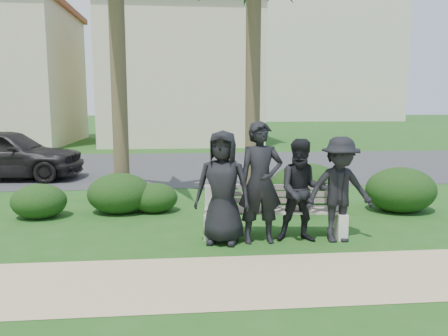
{
  "coord_description": "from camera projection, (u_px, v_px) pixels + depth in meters",
  "views": [
    {
      "loc": [
        -0.99,
        -6.73,
        2.07
      ],
      "look_at": [
        -0.26,
        1.0,
        0.94
      ],
      "focal_mm": 35.0,
      "sensor_mm": 36.0,
      "label": 1
    }
  ],
  "objects": [
    {
      "name": "ground",
      "position": [
        246.0,
        235.0,
        7.02
      ],
      "size": [
        160.0,
        160.0,
        0.0
      ],
      "primitive_type": "plane",
      "color": "#1C4C15",
      "rests_on": "ground"
    },
    {
      "name": "footpath",
      "position": [
        267.0,
        279.0,
        5.25
      ],
      "size": [
        30.0,
        1.6,
        0.01
      ],
      "primitive_type": "cube",
      "color": "tan",
      "rests_on": "ground"
    },
    {
      "name": "asphalt_street",
      "position": [
        212.0,
        166.0,
        14.9
      ],
      "size": [
        160.0,
        8.0,
        0.01
      ],
      "primitive_type": "cube",
      "color": "#2D2D30",
      "rests_on": "ground"
    },
    {
      "name": "stucco_bldg_right",
      "position": [
        182.0,
        76.0,
        24.13
      ],
      "size": [
        8.4,
        8.4,
        7.3
      ],
      "color": "beige",
      "rests_on": "ground"
    },
    {
      "name": "hotel_tower",
      "position": [
        289.0,
        22.0,
        60.58
      ],
      "size": [
        26.0,
        18.0,
        37.3
      ],
      "color": "beige",
      "rests_on": "ground"
    },
    {
      "name": "park_bench",
      "position": [
        274.0,
        214.0,
        6.92
      ],
      "size": [
        2.26,
        0.72,
        0.77
      ],
      "rotation": [
        0.0,
        0.0,
        -0.1
      ],
      "color": "#9F9485",
      "rests_on": "ground"
    },
    {
      "name": "man_a",
      "position": [
        223.0,
        187.0,
        6.5
      ],
      "size": [
        0.95,
        0.75,
        1.7
      ],
      "primitive_type": "imported",
      "rotation": [
        0.0,
        0.0,
        -0.29
      ],
      "color": "black",
      "rests_on": "ground"
    },
    {
      "name": "man_b",
      "position": [
        261.0,
        183.0,
        6.51
      ],
      "size": [
        0.68,
        0.46,
        1.83
      ],
      "primitive_type": "imported",
      "rotation": [
        0.0,
        0.0,
        0.03
      ],
      "color": "black",
      "rests_on": "ground"
    },
    {
      "name": "man_c",
      "position": [
        302.0,
        191.0,
        6.58
      ],
      "size": [
        0.84,
        0.7,
        1.57
      ],
      "primitive_type": "imported",
      "rotation": [
        0.0,
        0.0,
        -0.14
      ],
      "color": "black",
      "rests_on": "ground"
    },
    {
      "name": "man_d",
      "position": [
        340.0,
        190.0,
        6.58
      ],
      "size": [
        1.04,
        0.61,
        1.6
      ],
      "primitive_type": "imported",
      "rotation": [
        0.0,
        0.0,
        0.01
      ],
      "color": "black",
      "rests_on": "ground"
    },
    {
      "name": "hedge_a",
      "position": [
        39.0,
        200.0,
        8.04
      ],
      "size": [
        1.0,
        0.83,
        0.65
      ],
      "primitive_type": "ellipsoid",
      "color": "#14330E",
      "rests_on": "ground"
    },
    {
      "name": "hedge_b",
      "position": [
        119.0,
        192.0,
        8.42
      ],
      "size": [
        1.22,
        1.01,
        0.8
      ],
      "primitive_type": "ellipsoid",
      "color": "#14330E",
      "rests_on": "ground"
    },
    {
      "name": "hedge_c",
      "position": [
        154.0,
        197.0,
        8.48
      ],
      "size": [
        0.9,
        0.74,
        0.59
      ],
      "primitive_type": "ellipsoid",
      "color": "#14330E",
      "rests_on": "ground"
    },
    {
      "name": "hedge_d",
      "position": [
        307.0,
        186.0,
        8.65
      ],
      "size": [
        1.47,
        1.21,
        0.96
      ],
      "primitive_type": "ellipsoid",
      "color": "#14330E",
      "rests_on": "ground"
    },
    {
      "name": "hedge_f",
      "position": [
        401.0,
        189.0,
        8.52
      ],
      "size": [
        1.37,
        1.13,
        0.9
      ],
      "primitive_type": "ellipsoid",
      "color": "#14330E",
      "rests_on": "ground"
    },
    {
      "name": "car_a",
      "position": [
        4.0,
        154.0,
        12.12
      ],
      "size": [
        4.28,
        1.9,
        1.43
      ],
      "primitive_type": "imported",
      "rotation": [
        0.0,
        0.0,
        1.52
      ],
      "color": "black",
      "rests_on": "ground"
    }
  ]
}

